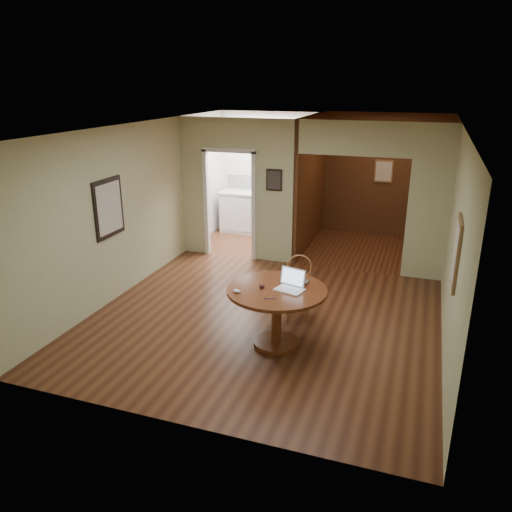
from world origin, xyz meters
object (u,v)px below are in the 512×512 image
(closed_laptop, at_px, (294,282))
(dining_table, at_px, (277,304))
(open_laptop, at_px, (291,284))
(chair, at_px, (299,284))

(closed_laptop, bearing_deg, dining_table, -117.55)
(dining_table, xyz_separation_m, open_laptop, (0.17, 0.06, 0.28))
(chair, bearing_deg, dining_table, -107.01)
(open_laptop, bearing_deg, closed_laptop, 107.57)
(dining_table, bearing_deg, open_laptop, 20.65)
(dining_table, bearing_deg, closed_laptop, 58.90)
(chair, distance_m, closed_laptop, 0.71)
(chair, relative_size, open_laptop, 2.35)
(open_laptop, xyz_separation_m, closed_laptop, (-0.01, 0.20, -0.05))
(dining_table, bearing_deg, chair, 85.90)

